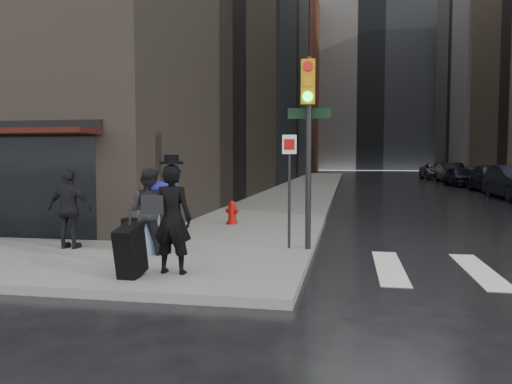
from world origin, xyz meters
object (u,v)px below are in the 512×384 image
at_px(parked_car_5, 451,173).
at_px(parked_car_6, 437,171).
at_px(traffic_light, 307,126).
at_px(fire_hydrant, 232,214).
at_px(man_jeans, 149,211).
at_px(parked_car_4, 460,176).
at_px(man_greycoat, 70,209).
at_px(man_overcoat, 164,224).
at_px(parked_car_3, 494,179).

height_order(parked_car_5, parked_car_6, parked_car_5).
xyz_separation_m(traffic_light, parked_car_6, (9.09, 38.76, -1.92)).
bearing_deg(parked_car_5, fire_hydrant, -114.17).
relative_size(traffic_light, fire_hydrant, 5.92).
relative_size(man_jeans, parked_car_4, 0.41).
bearing_deg(parked_car_6, man_greycoat, -110.23).
relative_size(parked_car_5, parked_car_6, 0.86).
height_order(man_overcoat, parked_car_6, man_overcoat).
distance_m(man_overcoat, parked_car_3, 26.74).
relative_size(fire_hydrant, parked_car_3, 0.12).
xyz_separation_m(man_jeans, parked_car_6, (12.15, 39.74, -0.21)).
xyz_separation_m(man_jeans, parked_car_3, (12.48, 22.48, -0.21)).
height_order(man_overcoat, traffic_light, traffic_light).
bearing_deg(man_jeans, man_greycoat, -0.55).
bearing_deg(man_overcoat, man_jeans, -58.25).
height_order(man_greycoat, parked_car_6, man_greycoat).
relative_size(fire_hydrant, parked_car_6, 0.12).
bearing_deg(fire_hydrant, man_jeans, -97.79).
relative_size(man_overcoat, parked_car_4, 0.48).
distance_m(man_jeans, parked_car_6, 41.56).
xyz_separation_m(traffic_light, fire_hydrant, (-2.43, 3.62, -2.27)).
distance_m(man_greycoat, parked_car_6, 41.94).
height_order(man_greycoat, parked_car_4, man_greycoat).
distance_m(parked_car_3, parked_car_6, 17.26).
relative_size(fire_hydrant, parked_car_5, 0.14).
xyz_separation_m(parked_car_4, parked_car_5, (0.49, 5.75, 0.10)).
height_order(man_jeans, parked_car_3, man_jeans).
distance_m(man_overcoat, parked_car_5, 37.39).
xyz_separation_m(man_jeans, parked_car_5, (12.27, 33.99, -0.19)).
height_order(parked_car_4, parked_car_5, parked_car_5).
relative_size(traffic_light, parked_car_3, 0.73).
bearing_deg(parked_car_4, man_jeans, -116.99).
distance_m(parked_car_5, parked_car_6, 5.75).
height_order(man_jeans, parked_car_5, man_jeans).
bearing_deg(parked_car_5, traffic_light, -108.16).
relative_size(parked_car_3, parked_car_6, 0.96).
xyz_separation_m(traffic_light, parked_car_5, (9.21, 33.01, -1.91)).
bearing_deg(parked_car_3, parked_car_6, 89.22).
xyz_separation_m(man_overcoat, parked_car_6, (11.20, 41.38, -0.19)).
distance_m(parked_car_4, parked_car_5, 5.77).
distance_m(traffic_light, fire_hydrant, 4.91).
distance_m(traffic_light, parked_car_5, 34.32).
xyz_separation_m(traffic_light, parked_car_3, (9.42, 21.51, -1.92)).
bearing_deg(fire_hydrant, parked_car_6, 71.85).
xyz_separation_m(man_overcoat, man_jeans, (-0.95, 1.64, 0.02)).
xyz_separation_m(parked_car_3, parked_car_5, (-0.20, 11.50, 0.02)).
xyz_separation_m(parked_car_3, parked_car_4, (-0.69, 5.75, -0.08)).
distance_m(parked_car_3, parked_car_5, 11.51).
relative_size(man_overcoat, fire_hydrant, 2.97).
bearing_deg(man_overcoat, parked_car_4, -108.15).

